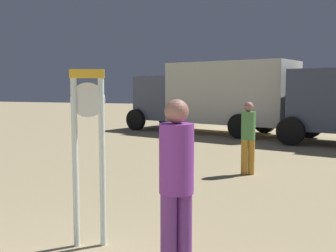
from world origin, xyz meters
TOP-DOWN VIEW (x-y plane):
  - standing_clock at (-0.20, 2.75)m, footprint 0.40×0.24m
  - person_near_clock at (1.01, 2.31)m, footprint 0.34×0.34m
  - person_distant at (1.02, 7.30)m, footprint 0.30×0.30m
  - box_truck_near at (-1.37, 14.88)m, footprint 7.27×4.28m

SIDE VIEW (x-z plane):
  - person_distant at x=1.02m, z-range 0.09..1.65m
  - person_near_clock at x=1.01m, z-range 0.10..1.87m
  - standing_clock at x=-0.20m, z-range 0.23..2.30m
  - box_truck_near at x=-1.37m, z-range 0.14..2.97m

